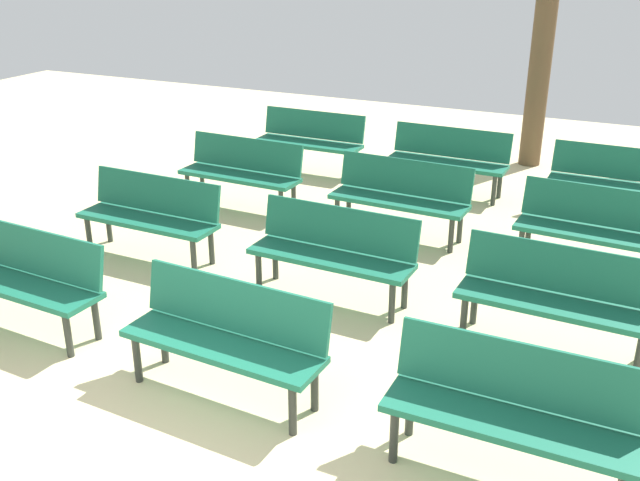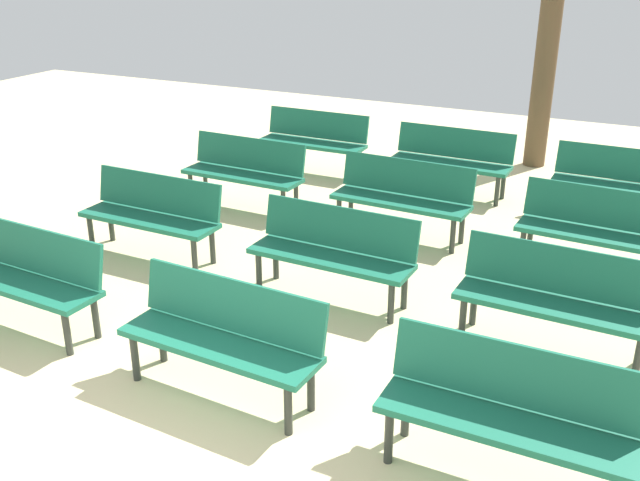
# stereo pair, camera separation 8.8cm
# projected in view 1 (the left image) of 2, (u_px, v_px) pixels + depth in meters

# --- Properties ---
(bench_r0_c0) EXTENTS (1.62, 0.57, 0.87)m
(bench_r0_c0) POSITION_uv_depth(u_px,v_px,m) (26.00, 274.00, 6.36)
(bench_r0_c0) COLOR #19664C
(bench_r0_c0) RESTS_ON ground_plane
(bench_r0_c1) EXTENTS (1.62, 0.57, 0.87)m
(bench_r0_c1) POSITION_uv_depth(u_px,v_px,m) (227.00, 333.00, 5.42)
(bench_r0_c1) COLOR #19664C
(bench_r0_c1) RESTS_ON ground_plane
(bench_r0_c2) EXTENTS (1.60, 0.49, 0.87)m
(bench_r0_c2) POSITION_uv_depth(u_px,v_px,m) (514.00, 406.00, 4.57)
(bench_r0_c2) COLOR #19664C
(bench_r0_c2) RESTS_ON ground_plane
(bench_r1_c0) EXTENTS (1.61, 0.51, 0.87)m
(bench_r1_c0) POSITION_uv_depth(u_px,v_px,m) (151.00, 212.00, 7.80)
(bench_r1_c0) COLOR #19664C
(bench_r1_c0) RESTS_ON ground_plane
(bench_r1_c1) EXTENTS (1.62, 0.54, 0.87)m
(bench_r1_c1) POSITION_uv_depth(u_px,v_px,m) (334.00, 248.00, 6.88)
(bench_r1_c1) COLOR #19664C
(bench_r1_c1) RESTS_ON ground_plane
(bench_r1_c2) EXTENTS (1.62, 0.54, 0.87)m
(bench_r1_c2) POSITION_uv_depth(u_px,v_px,m) (557.00, 293.00, 6.02)
(bench_r1_c2) COLOR #19664C
(bench_r1_c2) RESTS_ON ground_plane
(bench_r2_c0) EXTENTS (1.61, 0.53, 0.87)m
(bench_r2_c0) POSITION_uv_depth(u_px,v_px,m) (242.00, 169.00, 9.25)
(bench_r2_c0) COLOR #19664C
(bench_r2_c0) RESTS_ON ground_plane
(bench_r2_c1) EXTENTS (1.62, 0.55, 0.87)m
(bench_r2_c1) POSITION_uv_depth(u_px,v_px,m) (401.00, 194.00, 8.35)
(bench_r2_c1) COLOR #19664C
(bench_r2_c1) RESTS_ON ground_plane
(bench_r2_c2) EXTENTS (1.63, 0.58, 0.87)m
(bench_r2_c2) POSITION_uv_depth(u_px,v_px,m) (598.00, 225.00, 7.43)
(bench_r2_c2) COLOR #19664C
(bench_r2_c2) RESTS_ON ground_plane
(bench_r3_c0) EXTENTS (1.60, 0.49, 0.87)m
(bench_r3_c0) POSITION_uv_depth(u_px,v_px,m) (310.00, 138.00, 10.69)
(bench_r3_c0) COLOR #19664C
(bench_r3_c0) RESTS_ON ground_plane
(bench_r3_c1) EXTENTS (1.61, 0.51, 0.87)m
(bench_r3_c1) POSITION_uv_depth(u_px,v_px,m) (448.00, 157.00, 9.76)
(bench_r3_c1) COLOR #19664C
(bench_r3_c1) RESTS_ON ground_plane
(bench_r3_c2) EXTENTS (1.61, 0.51, 0.87)m
(bench_r3_c2) POSITION_uv_depth(u_px,v_px,m) (617.00, 179.00, 8.86)
(bench_r3_c2) COLOR #19664C
(bench_r3_c2) RESTS_ON ground_plane
(tree_0) EXTENTS (0.32, 0.32, 2.45)m
(tree_0) POSITION_uv_depth(u_px,v_px,m) (538.00, 84.00, 10.73)
(tree_0) COLOR brown
(tree_0) RESTS_ON ground_plane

